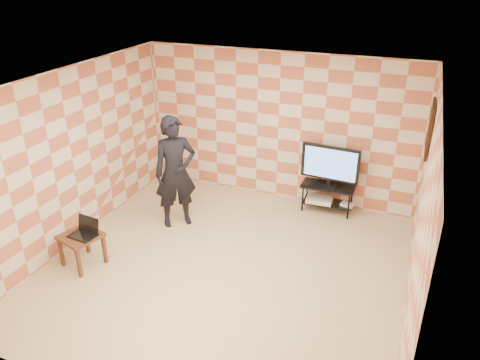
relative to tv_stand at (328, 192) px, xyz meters
name	(u,v)px	position (x,y,z in m)	size (l,w,h in m)	color
floor	(225,267)	(-1.02, -2.22, -0.36)	(5.00, 5.00, 0.00)	tan
wall_back	(279,127)	(-1.02, 0.28, 0.99)	(5.00, 0.02, 2.70)	beige
wall_front	(114,300)	(-1.02, -4.72, 0.99)	(5.00, 0.02, 2.70)	beige
wall_left	(72,158)	(-3.52, -2.22, 0.99)	(0.02, 5.00, 2.70)	beige
wall_right	(421,219)	(1.48, -2.22, 0.99)	(0.02, 5.00, 2.70)	beige
ceiling	(222,85)	(-1.02, -2.22, 2.34)	(5.00, 5.00, 0.02)	white
wall_art	(430,129)	(1.45, -0.67, 1.59)	(0.04, 0.72, 0.72)	black
tv_stand	(328,192)	(0.00, 0.00, 0.00)	(0.92, 0.41, 0.50)	black
tv	(330,164)	(0.00, 0.00, 0.54)	(1.01, 0.21, 0.73)	black
dvd_player	(320,199)	(-0.13, -0.02, -0.15)	(0.45, 0.32, 0.07)	silver
game_console	(347,204)	(0.36, -0.01, -0.17)	(0.21, 0.16, 0.05)	silver
side_table	(81,240)	(-2.99, -2.90, 0.05)	(0.65, 0.65, 0.50)	#372110
laptop	(85,231)	(-2.93, -2.86, 0.19)	(0.40, 0.33, 0.25)	black
person	(175,172)	(-2.27, -1.34, 0.58)	(0.69, 0.45, 1.89)	black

